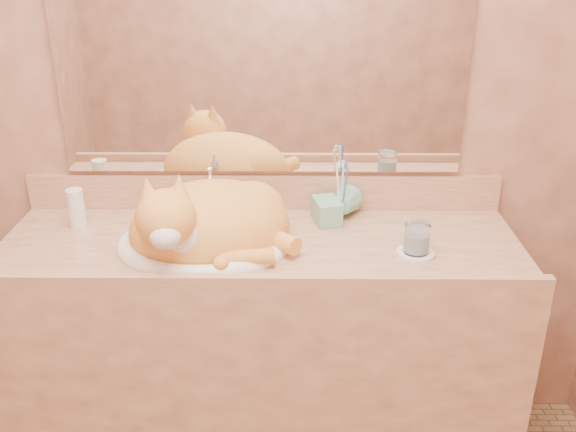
{
  "coord_description": "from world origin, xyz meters",
  "views": [
    {
      "loc": [
        0.1,
        -1.04,
        1.73
      ],
      "look_at": [
        0.09,
        0.7,
        0.95
      ],
      "focal_mm": 40.0,
      "sensor_mm": 36.0,
      "label": 1
    }
  ],
  "objects_px": {
    "toothbrush_cup": "(341,208)",
    "water_glass": "(417,238)",
    "vanity_counter": "(262,357)",
    "cat": "(206,220)",
    "sink_basin": "(203,221)",
    "soap_dispenser": "(332,204)"
  },
  "relations": [
    {
      "from": "cat",
      "to": "water_glass",
      "type": "height_order",
      "value": "cat"
    },
    {
      "from": "vanity_counter",
      "to": "sink_basin",
      "type": "xyz_separation_m",
      "value": [
        -0.17,
        -0.02,
        0.51
      ]
    },
    {
      "from": "water_glass",
      "to": "toothbrush_cup",
      "type": "bearing_deg",
      "value": 130.48
    },
    {
      "from": "sink_basin",
      "to": "water_glass",
      "type": "distance_m",
      "value": 0.64
    },
    {
      "from": "cat",
      "to": "toothbrush_cup",
      "type": "distance_m",
      "value": 0.46
    },
    {
      "from": "toothbrush_cup",
      "to": "water_glass",
      "type": "relative_size",
      "value": 1.11
    },
    {
      "from": "vanity_counter",
      "to": "toothbrush_cup",
      "type": "height_order",
      "value": "toothbrush_cup"
    },
    {
      "from": "cat",
      "to": "toothbrush_cup",
      "type": "bearing_deg",
      "value": 8.98
    },
    {
      "from": "vanity_counter",
      "to": "toothbrush_cup",
      "type": "bearing_deg",
      "value": 32.32
    },
    {
      "from": "cat",
      "to": "soap_dispenser",
      "type": "xyz_separation_m",
      "value": [
        0.38,
        0.13,
        -0.0
      ]
    },
    {
      "from": "sink_basin",
      "to": "cat",
      "type": "distance_m",
      "value": 0.02
    },
    {
      "from": "soap_dispenser",
      "to": "vanity_counter",
      "type": "bearing_deg",
      "value": -169.5
    },
    {
      "from": "vanity_counter",
      "to": "cat",
      "type": "bearing_deg",
      "value": -169.71
    },
    {
      "from": "cat",
      "to": "toothbrush_cup",
      "type": "relative_size",
      "value": 5.02
    },
    {
      "from": "soap_dispenser",
      "to": "water_glass",
      "type": "relative_size",
      "value": 1.96
    },
    {
      "from": "sink_basin",
      "to": "soap_dispenser",
      "type": "height_order",
      "value": "soap_dispenser"
    },
    {
      "from": "cat",
      "to": "toothbrush_cup",
      "type": "xyz_separation_m",
      "value": [
        0.42,
        0.19,
        -0.04
      ]
    },
    {
      "from": "vanity_counter",
      "to": "water_glass",
      "type": "distance_m",
      "value": 0.67
    },
    {
      "from": "soap_dispenser",
      "to": "toothbrush_cup",
      "type": "xyz_separation_m",
      "value": [
        0.03,
        0.06,
        -0.04
      ]
    },
    {
      "from": "toothbrush_cup",
      "to": "water_glass",
      "type": "distance_m",
      "value": 0.32
    },
    {
      "from": "vanity_counter",
      "to": "cat",
      "type": "xyz_separation_m",
      "value": [
        -0.16,
        -0.03,
        0.51
      ]
    },
    {
      "from": "toothbrush_cup",
      "to": "water_glass",
      "type": "xyz_separation_m",
      "value": [
        0.2,
        -0.24,
        0.01
      ]
    }
  ]
}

